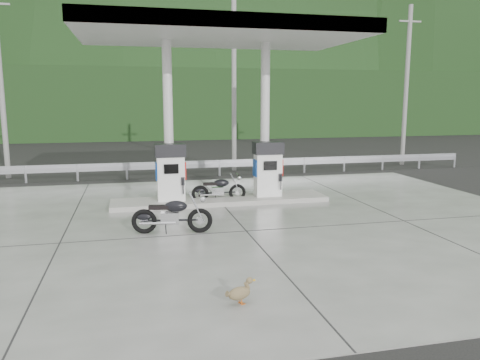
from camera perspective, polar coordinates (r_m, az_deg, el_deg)
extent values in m
plane|color=black|center=(12.94, -0.29, -5.15)|extent=(160.00, 160.00, 0.00)
cube|color=slate|center=(12.94, -0.29, -5.10)|extent=(18.00, 14.00, 0.02)
cube|color=#9C9991|center=(15.30, -2.38, -2.46)|extent=(7.00, 1.40, 0.15)
cylinder|color=silver|center=(15.16, -8.73, 7.14)|extent=(0.30, 0.30, 5.00)
cylinder|color=silver|center=(15.74, 3.06, 7.33)|extent=(0.30, 0.30, 5.00)
cube|color=white|center=(15.10, -2.52, 17.50)|extent=(8.50, 5.00, 0.40)
cube|color=black|center=(24.09, -6.40, 1.72)|extent=(60.00, 7.00, 0.01)
cylinder|color=gray|center=(22.33, -27.14, 10.40)|extent=(0.22, 0.22, 8.00)
cylinder|color=gray|center=(22.23, -0.74, 11.45)|extent=(0.22, 0.22, 8.00)
cylinder|color=gray|center=(25.72, 19.61, 10.66)|extent=(0.22, 0.22, 8.00)
cube|color=black|center=(42.29, -9.50, 9.13)|extent=(80.00, 6.00, 6.00)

